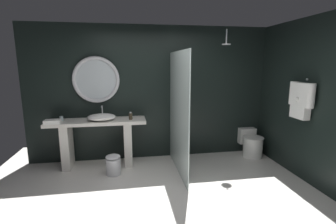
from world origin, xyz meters
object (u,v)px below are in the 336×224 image
vessel_sink (102,117)px  round_wall_mirror (96,80)px  rain_shower_head (226,43)px  hanging_bathrobe (301,99)px  toilet (251,144)px  waste_bin (113,164)px  tumbler_cup (61,118)px  folded_hand_towel (52,122)px  soap_dispenser (131,116)px

vessel_sink → round_wall_mirror: (-0.09, 0.27, 0.65)m
rain_shower_head → hanging_bathrobe: bearing=-48.6°
round_wall_mirror → toilet: round_wall_mirror is taller
vessel_sink → waste_bin: (0.19, -0.41, -0.75)m
round_wall_mirror → hanging_bathrobe: size_ratio=1.35×
tumbler_cup → waste_bin: size_ratio=0.24×
hanging_bathrobe → toilet: (-0.22, 1.05, -1.08)m
round_wall_mirror → folded_hand_towel: (-0.72, -0.39, -0.68)m
rain_shower_head → hanging_bathrobe: rain_shower_head is taller
rain_shower_head → folded_hand_towel: (-3.11, -0.09, -1.36)m
tumbler_cup → toilet: 3.73m
tumbler_cup → waste_bin: (0.90, -0.48, -0.74)m
rain_shower_head → hanging_bathrobe: 1.62m
round_wall_mirror → rain_shower_head: bearing=-7.1°
waste_bin → rain_shower_head: bearing=10.3°
soap_dispenser → hanging_bathrobe: bearing=-20.8°
vessel_sink → toilet: size_ratio=0.84×
tumbler_cup → hanging_bathrobe: (3.89, -1.10, 0.42)m
soap_dispenser → rain_shower_head: rain_shower_head is taller
round_wall_mirror → rain_shower_head: (2.40, -0.30, 0.67)m
hanging_bathrobe → waste_bin: 3.27m
hanging_bathrobe → folded_hand_towel: bearing=167.2°
soap_dispenser → rain_shower_head: size_ratio=0.50×
rain_shower_head → folded_hand_towel: 3.40m
soap_dispenser → folded_hand_towel: soap_dispenser is taller
round_wall_mirror → waste_bin: bearing=-67.3°
tumbler_cup → rain_shower_head: bearing=-2.0°
soap_dispenser → vessel_sink: bearing=178.1°
round_wall_mirror → toilet: 3.34m
hanging_bathrobe → vessel_sink: bearing=162.1°
soap_dispenser → waste_bin: bearing=-129.5°
tumbler_cup → rain_shower_head: (3.01, -0.10, 1.35)m
hanging_bathrobe → toilet: hanging_bathrobe is taller
round_wall_mirror → waste_bin: 1.59m
vessel_sink → folded_hand_towel: size_ratio=1.96×
vessel_sink → round_wall_mirror: round_wall_mirror is taller
round_wall_mirror → waste_bin: size_ratio=2.43×
vessel_sink → waste_bin: vessel_sink is taller
toilet → soap_dispenser: bearing=-179.1°
vessel_sink → folded_hand_towel: (-0.81, -0.12, -0.03)m
hanging_bathrobe → round_wall_mirror: bearing=158.4°
soap_dispenser → tumbler_cup: bearing=175.8°
waste_bin → round_wall_mirror: bearing=112.7°
toilet → waste_bin: 2.81m
hanging_bathrobe → soap_dispenser: bearing=159.2°
toilet → tumbler_cup: bearing=179.2°
hanging_bathrobe → toilet: 1.53m
toilet → waste_bin: (-2.77, -0.43, -0.07)m
toilet → rain_shower_head: bearing=-175.4°
round_wall_mirror → hanging_bathrobe: (3.28, -1.30, -0.25)m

